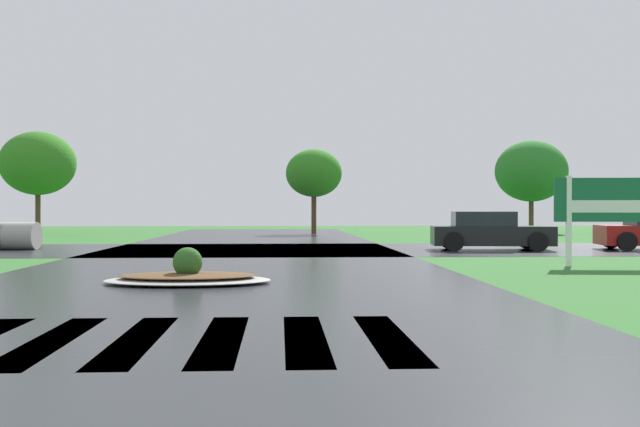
# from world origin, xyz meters

# --- Properties ---
(asphalt_roadway) EXTENTS (9.94, 80.00, 0.01)m
(asphalt_roadway) POSITION_xyz_m (0.00, 10.00, 0.00)
(asphalt_roadway) COLOR #232628
(asphalt_roadway) RESTS_ON ground
(asphalt_cross_road) EXTENTS (90.00, 8.94, 0.01)m
(asphalt_cross_road) POSITION_xyz_m (0.00, 23.26, 0.00)
(asphalt_cross_road) COLOR #232628
(asphalt_cross_road) RESTS_ON ground
(crosswalk_stripes) EXTENTS (4.95, 3.36, 0.01)m
(crosswalk_stripes) POSITION_xyz_m (0.00, 4.89, 0.00)
(crosswalk_stripes) COLOR white
(crosswalk_stripes) RESTS_ON ground
(estate_billboard) EXTENTS (3.17, 0.45, 2.21)m
(estate_billboard) POSITION_xyz_m (9.34, 14.96, 1.51)
(estate_billboard) COLOR white
(estate_billboard) RESTS_ON ground
(median_island) EXTENTS (3.13, 2.02, 0.68)m
(median_island) POSITION_xyz_m (-0.66, 11.21, 0.13)
(median_island) COLOR #9E9B93
(median_island) RESTS_ON ground
(car_dark_suv) EXTENTS (4.18, 2.40, 1.31)m
(car_dark_suv) POSITION_xyz_m (8.19, 22.56, 0.62)
(car_dark_suv) COLOR black
(car_dark_suv) RESTS_ON ground
(background_treeline) EXTENTS (46.12, 5.76, 5.62)m
(background_treeline) POSITION_xyz_m (-1.25, 40.50, 3.69)
(background_treeline) COLOR #4C3823
(background_treeline) RESTS_ON ground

